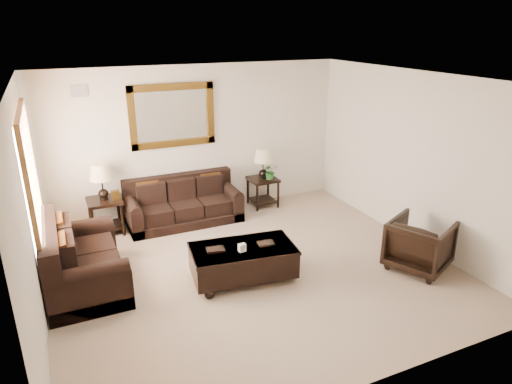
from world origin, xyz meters
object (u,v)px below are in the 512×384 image
end_table_right (263,169)px  armchair (420,242)px  end_table_left (103,189)px  sofa (183,206)px  loveseat (80,264)px  coffee_table (243,259)px

end_table_right → armchair: size_ratio=1.39×
end_table_left → end_table_right: (2.93, 0.02, -0.05)m
sofa → loveseat: bearing=-140.2°
armchair → loveseat: bearing=46.3°
end_table_left → armchair: (3.95, -3.10, -0.39)m
end_table_right → armchair: (1.02, -3.12, -0.33)m
sofa → coffee_table: bearing=-84.7°
loveseat → coffee_table: 2.18m
loveseat → armchair: (4.50, -1.48, 0.06)m
sofa → end_table_left: end_table_left is taller
loveseat → sofa: bearing=-50.2°
coffee_table → armchair: bearing=-10.1°
loveseat → armchair: bearing=-108.2°
end_table_right → coffee_table: (-1.41, -2.34, -0.44)m
coffee_table → sofa: bearing=102.9°
end_table_left → end_table_right: end_table_left is taller
sofa → coffee_table: 2.26m
end_table_right → loveseat: bearing=-154.7°
end_table_left → armchair: size_ratio=1.49×
end_table_left → coffee_table: end_table_left is taller
sofa → loveseat: loveseat is taller
coffee_table → armchair: size_ratio=1.85×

